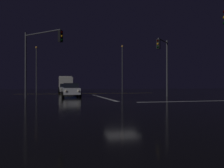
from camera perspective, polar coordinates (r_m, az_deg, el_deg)
ground at (r=17.36m, az=2.51°, el=-4.89°), size 120.00×120.00×0.10m
stop_line_north at (r=24.67m, az=-2.44°, el=-3.40°), size 0.35×12.85×0.01m
centre_line_ns at (r=36.10m, az=-6.08°, el=-2.41°), size 22.00×0.15×0.01m
crosswalk_bar_east at (r=20.83m, az=23.17°, el=-3.95°), size 12.85×0.40×0.01m
sedan_white at (r=26.13m, az=-10.33°, el=-1.47°), size 2.02×4.33×1.57m
sedan_blue at (r=32.33m, az=-10.65°, el=-1.24°), size 2.02×4.33×1.57m
sedan_silver at (r=38.11m, az=-11.77°, el=-1.09°), size 2.02×4.33×1.57m
box_truck at (r=45.73m, az=-11.71°, el=0.18°), size 2.68×8.28×3.08m
traffic_signal_nw at (r=23.42m, az=-17.92°, el=7.89°), size 3.74×3.74×6.73m
traffic_signal_ne at (r=26.68m, az=12.91°, el=6.58°), size 2.47×2.47×6.69m
streetlamp_left_far at (r=46.05m, az=-18.54°, el=4.42°), size 0.44×0.44×8.84m
streetlamp_right_far at (r=47.88m, az=2.62°, el=4.80°), size 0.44×0.44×9.76m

